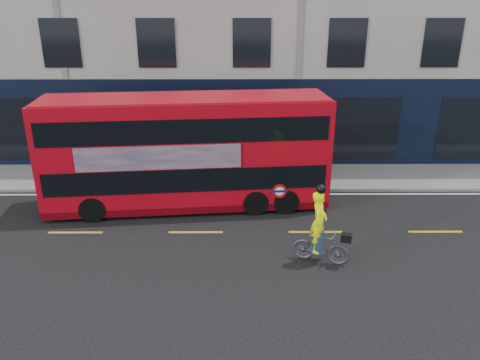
{
  "coord_description": "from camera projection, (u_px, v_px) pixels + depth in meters",
  "views": [
    {
      "loc": [
        -2.6,
        -12.34,
        7.32
      ],
      "look_at": [
        -2.53,
        1.27,
        1.96
      ],
      "focal_mm": 35.0,
      "sensor_mm": 36.0,
      "label": 1
    }
  ],
  "objects": [
    {
      "name": "kerb",
      "position": [
        302.0,
        190.0,
        18.81
      ],
      "size": [
        60.0,
        0.12,
        0.13
      ],
      "primitive_type": "cube",
      "color": "slate",
      "rests_on": "ground"
    },
    {
      "name": "bus",
      "position": [
        188.0,
        152.0,
        16.84
      ],
      "size": [
        10.34,
        3.25,
        4.1
      ],
      "rotation": [
        0.0,
        0.0,
        0.1
      ],
      "color": "#B50715",
      "rests_on": "ground"
    },
    {
      "name": "pavement",
      "position": [
        298.0,
        177.0,
        20.2
      ],
      "size": [
        60.0,
        3.0,
        0.12
      ],
      "primitive_type": "cube",
      "color": "gray",
      "rests_on": "ground"
    },
    {
      "name": "cyclist",
      "position": [
        320.0,
        236.0,
        13.54
      ],
      "size": [
        1.74,
        0.99,
        2.45
      ],
      "rotation": [
        0.0,
        0.0,
        -0.33
      ],
      "color": "#4E5154",
      "rests_on": "ground"
    },
    {
      "name": "road_edge_line",
      "position": [
        303.0,
        194.0,
        18.55
      ],
      "size": [
        58.0,
        0.1,
        0.01
      ],
      "primitive_type": "cube",
      "color": "silver",
      "rests_on": "ground"
    },
    {
      "name": "ground",
      "position": [
        323.0,
        255.0,
        14.18
      ],
      "size": [
        120.0,
        120.0,
        0.0
      ],
      "primitive_type": "plane",
      "color": "black",
      "rests_on": "ground"
    },
    {
      "name": "lane_dashes",
      "position": [
        316.0,
        232.0,
        15.57
      ],
      "size": [
        58.0,
        0.12,
        0.01
      ],
      "primitive_type": null,
      "color": "#C98C17",
      "rests_on": "ground"
    }
  ]
}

